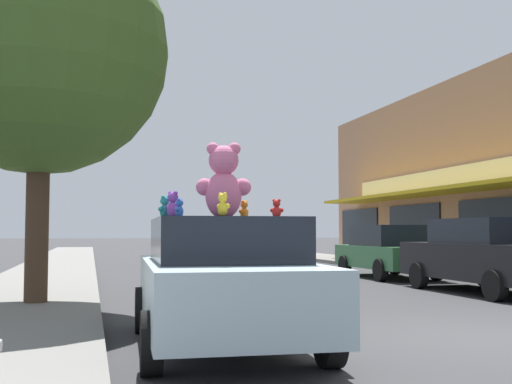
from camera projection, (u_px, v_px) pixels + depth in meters
name	position (u px, v px, depth m)	size (l,w,h in m)	color
ground_plane	(495.00, 338.00, 8.02)	(260.00, 260.00, 0.00)	#333335
plush_art_car	(223.00, 280.00, 7.40)	(2.08, 4.22, 1.49)	#ADC6D1
teddy_bear_giant	(224.00, 182.00, 7.81)	(0.71, 0.46, 0.93)	pink
teddy_bear_yellow	(223.00, 205.00, 6.42)	(0.15, 0.18, 0.24)	yellow
teddy_bear_purple	(173.00, 205.00, 7.58)	(0.20, 0.24, 0.33)	purple
teddy_bear_red	(277.00, 209.00, 7.45)	(0.16, 0.14, 0.23)	red
teddy_bear_orange	(244.00, 210.00, 8.03)	(0.17, 0.16, 0.24)	orange
teddy_bear_teal	(165.00, 208.00, 7.70)	(0.18, 0.20, 0.28)	teal
teddy_bear_cream	(227.00, 211.00, 8.10)	(0.16, 0.12, 0.21)	beige
teddy_bear_blue	(179.00, 208.00, 7.11)	(0.13, 0.16, 0.21)	blue
parked_car_far_center	(489.00, 255.00, 13.91)	(1.99, 4.73, 1.63)	black
parked_car_far_right	(388.00, 251.00, 18.64)	(1.87, 4.03, 1.52)	#336B3D
street_tree	(41.00, 49.00, 11.12)	(4.41, 4.41, 6.59)	#473323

